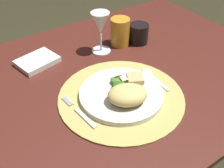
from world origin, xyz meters
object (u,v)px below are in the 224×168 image
dark_tumbler (139,34)px  dinner_plate (121,94)px  dining_table (113,103)px  napkin (37,61)px  spoon (151,75)px  wine_glass (100,25)px  amber_tumbler (120,32)px  fork (80,113)px

dark_tumbler → dinner_plate: bearing=-137.2°
dining_table → napkin: napkin is taller
spoon → wine_glass: 0.26m
napkin → dark_tumbler: bearing=-12.1°
amber_tumbler → wine_glass: bearing=-178.8°
wine_glass → dark_tumbler: 0.18m
spoon → napkin: napkin is taller
fork → spoon: (0.28, 0.02, -0.00)m
napkin → amber_tumbler: (0.32, -0.06, 0.04)m
dinner_plate → amber_tumbler: 0.32m
wine_glass → dining_table: bearing=-108.3°
dinner_plate → fork: 0.14m
dinner_plate → wine_glass: size_ratio=1.63×
spoon → dark_tumbler: bearing=61.7°
dinner_plate → napkin: size_ratio=1.87×
dining_table → amber_tumbler: bearing=47.7°
fork → napkin: napkin is taller
fork → spoon: spoon is taller
dining_table → napkin: 0.31m
dinner_plate → napkin: bearing=113.8°
wine_glass → fork: bearing=-132.1°
dinner_plate → spoon: 0.15m
dinner_plate → napkin: 0.35m
dinner_plate → spoon: bearing=11.1°
napkin → wine_glass: 0.26m
wine_glass → amber_tumbler: wine_glass is taller
fork → napkin: size_ratio=1.18×
napkin → wine_glass: bearing=-13.8°
fork → wine_glass: wine_glass is taller
napkin → dark_tumbler: (0.40, -0.08, 0.03)m
dark_tumbler → amber_tumbler: bearing=158.0°
spoon → amber_tumbler: size_ratio=1.29×
dining_table → dark_tumbler: size_ratio=15.82×
spoon → amber_tumbler: bearing=80.2°
fork → wine_glass: (0.23, 0.26, 0.10)m
dinner_plate → dark_tumbler: (0.25, 0.24, 0.02)m
fork → dark_tumbler: dark_tumbler is taller
fork → napkin: (-0.00, 0.32, 0.00)m
dining_table → amber_tumbler: 0.28m
spoon → fork: bearing=-175.0°
dining_table → dinner_plate: (-0.04, -0.11, 0.14)m
fork → dining_table: bearing=30.3°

